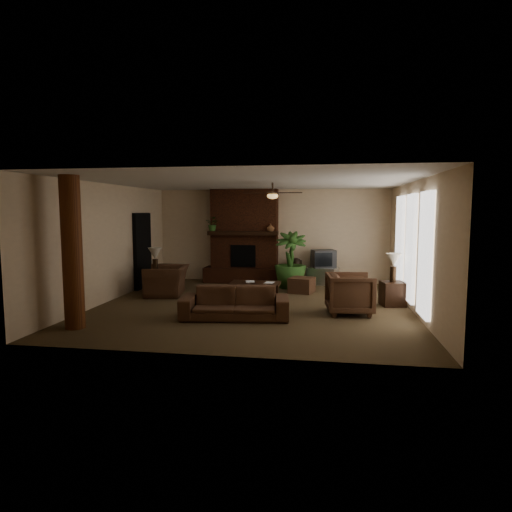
% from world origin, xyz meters
% --- Properties ---
extents(room_shell, '(7.00, 7.00, 7.00)m').
position_xyz_m(room_shell, '(0.00, 0.00, 1.40)').
color(room_shell, brown).
rests_on(room_shell, ground).
extents(fireplace, '(2.40, 0.70, 2.80)m').
position_xyz_m(fireplace, '(-0.80, 3.22, 1.16)').
color(fireplace, '#502615').
rests_on(fireplace, ground).
extents(windows, '(0.08, 3.65, 2.35)m').
position_xyz_m(windows, '(3.45, 0.20, 1.35)').
color(windows, white).
rests_on(windows, ground).
extents(log_column, '(0.36, 0.36, 2.80)m').
position_xyz_m(log_column, '(-2.95, -2.40, 1.40)').
color(log_column, brown).
rests_on(log_column, ground).
extents(doorway, '(0.10, 1.00, 2.10)m').
position_xyz_m(doorway, '(-3.44, 1.80, 1.05)').
color(doorway, black).
rests_on(doorway, ground).
extents(ceiling_fan, '(1.35, 1.35, 0.37)m').
position_xyz_m(ceiling_fan, '(0.40, 0.30, 2.53)').
color(ceiling_fan, '#302115').
rests_on(ceiling_fan, ceiling).
extents(sofa, '(2.22, 0.87, 0.84)m').
position_xyz_m(sofa, '(-0.18, -1.22, 0.42)').
color(sofa, '#503422').
rests_on(sofa, ground).
extents(armchair_left, '(0.93, 1.26, 1.01)m').
position_xyz_m(armchair_left, '(-2.39, 0.87, 0.50)').
color(armchair_left, '#503422').
rests_on(armchair_left, ground).
extents(armchair_right, '(0.95, 1.00, 0.95)m').
position_xyz_m(armchair_right, '(2.13, -0.48, 0.47)').
color(armchair_right, '#503422').
rests_on(armchair_right, ground).
extents(coffee_table, '(1.20, 0.70, 0.43)m').
position_xyz_m(coffee_table, '(-0.06, 0.63, 0.37)').
color(coffee_table, black).
rests_on(coffee_table, ground).
extents(ottoman, '(0.74, 0.74, 0.40)m').
position_xyz_m(ottoman, '(1.01, 1.77, 0.20)').
color(ottoman, '#503422').
rests_on(ottoman, ground).
extents(tv_stand, '(0.96, 0.73, 0.50)m').
position_xyz_m(tv_stand, '(1.55, 3.15, 0.25)').
color(tv_stand, silver).
rests_on(tv_stand, ground).
extents(tv, '(0.77, 0.69, 0.52)m').
position_xyz_m(tv, '(1.57, 3.14, 0.76)').
color(tv, '#353538').
rests_on(tv, tv_stand).
extents(floor_vase, '(0.34, 0.34, 0.77)m').
position_xyz_m(floor_vase, '(0.77, 3.15, 0.43)').
color(floor_vase, black).
rests_on(floor_vase, ground).
extents(floor_plant, '(1.07, 1.68, 0.89)m').
position_xyz_m(floor_plant, '(0.66, 2.42, 0.44)').
color(floor_plant, '#335E25').
rests_on(floor_plant, ground).
extents(side_table_left, '(0.64, 0.64, 0.55)m').
position_xyz_m(side_table_left, '(-2.78, 1.11, 0.28)').
color(side_table_left, black).
rests_on(side_table_left, ground).
extents(lamp_left, '(0.43, 0.43, 0.65)m').
position_xyz_m(lamp_left, '(-2.79, 1.10, 1.00)').
color(lamp_left, '#302115').
rests_on(lamp_left, side_table_left).
extents(side_table_right, '(0.59, 0.59, 0.55)m').
position_xyz_m(side_table_right, '(3.15, 0.49, 0.28)').
color(side_table_right, black).
rests_on(side_table_right, ground).
extents(lamp_right, '(0.44, 0.44, 0.65)m').
position_xyz_m(lamp_right, '(3.15, 0.51, 1.00)').
color(lamp_right, '#302115').
rests_on(lamp_right, side_table_right).
extents(mantel_plant, '(0.49, 0.51, 0.33)m').
position_xyz_m(mantel_plant, '(-1.70, 2.92, 1.72)').
color(mantel_plant, '#335E25').
rests_on(mantel_plant, fireplace).
extents(mantel_vase, '(0.24, 0.25, 0.22)m').
position_xyz_m(mantel_vase, '(0.04, 2.92, 1.67)').
color(mantel_vase, brown).
rests_on(mantel_vase, fireplace).
extents(book_a, '(0.22, 0.07, 0.29)m').
position_xyz_m(book_a, '(-0.29, 0.60, 0.57)').
color(book_a, '#999999').
rests_on(book_a, coffee_table).
extents(book_b, '(0.21, 0.05, 0.29)m').
position_xyz_m(book_b, '(0.19, 0.57, 0.58)').
color(book_b, '#999999').
rests_on(book_b, coffee_table).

